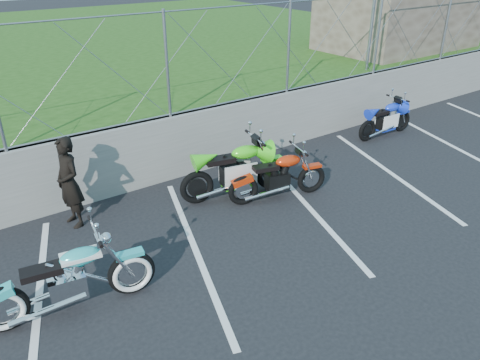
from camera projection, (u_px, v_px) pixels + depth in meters
ground at (231, 281)px, 6.68m from camera, size 90.00×90.00×0.00m
retaining_wall at (126, 159)px, 8.93m from camera, size 30.00×0.22×1.30m
grass_field at (9, 65)px, 16.21m from camera, size 30.00×20.00×1.30m
stone_building at (399, 19)px, 15.19m from camera, size 5.00×3.00×1.80m
chain_link_fence at (116, 73)px, 8.20m from camera, size 28.00×0.03×2.00m
sign_pole at (373, 12)px, 12.04m from camera, size 0.08×0.08×3.00m
parking_lines at (255, 225)px, 8.03m from camera, size 18.29×4.31×0.01m
cruiser_turquoise at (71, 282)px, 5.95m from camera, size 2.24×0.71×1.12m
naked_orange at (280, 178)px, 8.71m from camera, size 1.93×0.74×0.98m
sportbike_green at (237, 172)px, 8.79m from camera, size 2.16×0.77×1.13m
sportbike_blue at (386, 120)px, 11.68m from camera, size 1.81×0.65×0.94m
person_standing at (69, 183)px, 7.72m from camera, size 0.47×0.63×1.58m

